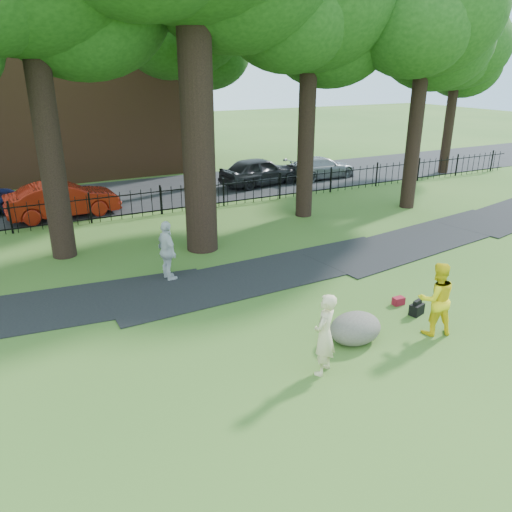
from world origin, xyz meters
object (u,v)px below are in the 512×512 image
boulder (355,326)px  red_sedan (63,200)px  man (436,299)px  woman (324,335)px

boulder → red_sedan: size_ratio=0.28×
man → boulder: 2.07m
boulder → red_sedan: (-4.80, 14.12, 0.38)m
woman → man: man is taller
man → red_sedan: size_ratio=0.40×
man → red_sedan: (-6.72, 14.69, -0.16)m
man → woman: bearing=22.4°
woman → red_sedan: woman is taller
woman → boulder: bearing=174.9°
woman → man: (3.35, 0.19, 0.01)m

